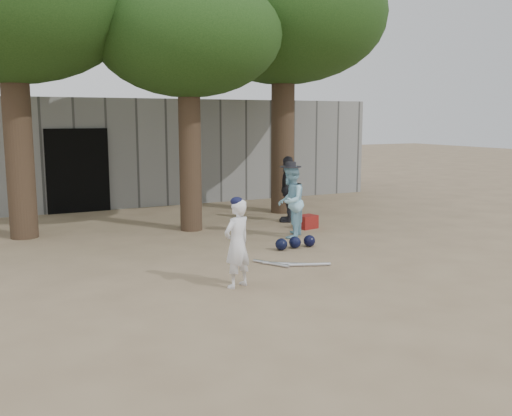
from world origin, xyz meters
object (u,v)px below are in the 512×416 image
spectator_dark (288,189)px  spectator_blue (290,202)px  boy_player (237,244)px  red_bag (307,222)px

spectator_dark → spectator_blue: bearing=8.6°
boy_player → spectator_dark: size_ratio=0.83×
boy_player → spectator_blue: bearing=-153.5°
spectator_blue → red_bag: size_ratio=3.59×
spectator_blue → spectator_dark: 1.82m
boy_player → red_bag: (3.31, 3.38, -0.51)m
spectator_dark → red_bag: size_ratio=3.75×
spectator_dark → red_bag: (-0.04, -0.95, -0.64)m
spectator_dark → boy_player: bearing=-0.8°
boy_player → spectator_dark: (3.35, 4.32, 0.13)m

